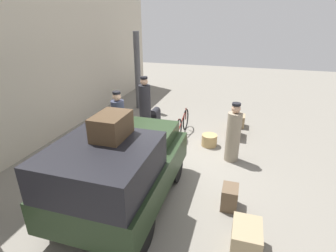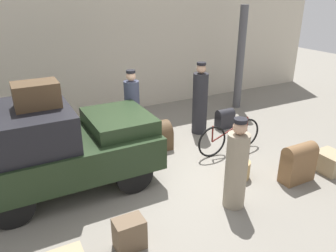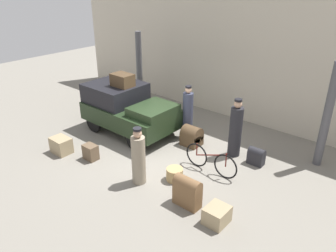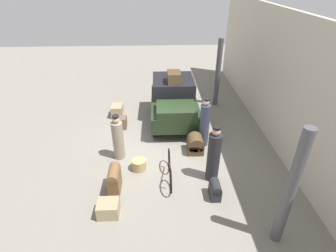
{
  "view_description": "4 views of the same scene",
  "coord_description": "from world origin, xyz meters",
  "px_view_note": "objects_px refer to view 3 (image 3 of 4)",
  "views": [
    {
      "loc": [
        -5.85,
        -1.61,
        3.62
      ],
      "look_at": [
        0.2,
        0.2,
        0.95
      ],
      "focal_mm": 28.0,
      "sensor_mm": 36.0,
      "label": 1
    },
    {
      "loc": [
        -2.62,
        -5.12,
        3.47
      ],
      "look_at": [
        0.2,
        0.2,
        0.95
      ],
      "focal_mm": 35.0,
      "sensor_mm": 36.0,
      "label": 2
    },
    {
      "loc": [
        5.99,
        -6.59,
        5.14
      ],
      "look_at": [
        0.2,
        0.2,
        0.95
      ],
      "focal_mm": 35.0,
      "sensor_mm": 36.0,
      "label": 3
    },
    {
      "loc": [
        7.86,
        -0.13,
        5.5
      ],
      "look_at": [
        0.2,
        0.2,
        0.95
      ],
      "focal_mm": 28.0,
      "sensor_mm": 36.0,
      "label": 4
    }
  ],
  "objects_px": {
    "porter_carrying_trunk": "(188,114)",
    "porter_with_bicycle": "(138,158)",
    "trunk_barrel_dark": "(192,136)",
    "suitcase_small_leather": "(217,215)",
    "bicycle": "(211,160)",
    "trunk_on_truck_roof": "(122,80)",
    "trunk_umber_medium": "(91,152)",
    "trunk_wicker_pale": "(187,191)",
    "suitcase_black_upright": "(61,145)",
    "wicker_basket": "(175,174)",
    "porter_lifting_near_truck": "(236,130)",
    "trunk_large_brown": "(256,156)",
    "truck": "(127,107)"
  },
  "relations": [
    {
      "from": "porter_carrying_trunk",
      "to": "porter_with_bicycle",
      "type": "xyz_separation_m",
      "value": [
        0.64,
        -2.96,
        -0.12
      ]
    },
    {
      "from": "suitcase_small_leather",
      "to": "trunk_on_truck_roof",
      "type": "bearing_deg",
      "value": 158.81
    },
    {
      "from": "trunk_umber_medium",
      "to": "trunk_large_brown",
      "type": "bearing_deg",
      "value": 37.09
    },
    {
      "from": "truck",
      "to": "trunk_barrel_dark",
      "type": "xyz_separation_m",
      "value": [
        2.35,
        0.61,
        -0.59
      ]
    },
    {
      "from": "porter_lifting_near_truck",
      "to": "trunk_wicker_pale",
      "type": "relative_size",
      "value": 2.36
    },
    {
      "from": "trunk_barrel_dark",
      "to": "trunk_large_brown",
      "type": "relative_size",
      "value": 1.26
    },
    {
      "from": "porter_lifting_near_truck",
      "to": "suitcase_black_upright",
      "type": "relative_size",
      "value": 2.89
    },
    {
      "from": "porter_with_bicycle",
      "to": "suitcase_black_upright",
      "type": "height_order",
      "value": "porter_with_bicycle"
    },
    {
      "from": "suitcase_black_upright",
      "to": "suitcase_small_leather",
      "type": "relative_size",
      "value": 1.16
    },
    {
      "from": "suitcase_black_upright",
      "to": "trunk_barrel_dark",
      "type": "relative_size",
      "value": 0.96
    },
    {
      "from": "wicker_basket",
      "to": "suitcase_small_leather",
      "type": "distance_m",
      "value": 1.93
    },
    {
      "from": "porter_carrying_trunk",
      "to": "trunk_on_truck_roof",
      "type": "relative_size",
      "value": 2.52
    },
    {
      "from": "porter_carrying_trunk",
      "to": "trunk_umber_medium",
      "type": "xyz_separation_m",
      "value": [
        -1.33,
        -3.07,
        -0.62
      ]
    },
    {
      "from": "porter_carrying_trunk",
      "to": "porter_lifting_near_truck",
      "type": "relative_size",
      "value": 1.0
    },
    {
      "from": "trunk_large_brown",
      "to": "trunk_wicker_pale",
      "type": "distance_m",
      "value": 2.85
    },
    {
      "from": "wicker_basket",
      "to": "porter_lifting_near_truck",
      "type": "height_order",
      "value": "porter_lifting_near_truck"
    },
    {
      "from": "porter_with_bicycle",
      "to": "suitcase_small_leather",
      "type": "xyz_separation_m",
      "value": [
        2.46,
        -0.01,
        -0.53
      ]
    },
    {
      "from": "wicker_basket",
      "to": "porter_with_bicycle",
      "type": "height_order",
      "value": "porter_with_bicycle"
    },
    {
      "from": "trunk_umber_medium",
      "to": "trunk_wicker_pale",
      "type": "relative_size",
      "value": 0.6
    },
    {
      "from": "truck",
      "to": "trunk_umber_medium",
      "type": "distance_m",
      "value": 2.28
    },
    {
      "from": "bicycle",
      "to": "trunk_on_truck_roof",
      "type": "bearing_deg",
      "value": 174.91
    },
    {
      "from": "trunk_barrel_dark",
      "to": "suitcase_small_leather",
      "type": "distance_m",
      "value": 3.73
    },
    {
      "from": "wicker_basket",
      "to": "suitcase_small_leather",
      "type": "bearing_deg",
      "value": -21.19
    },
    {
      "from": "trunk_wicker_pale",
      "to": "trunk_barrel_dark",
      "type": "bearing_deg",
      "value": 124.68
    },
    {
      "from": "porter_lifting_near_truck",
      "to": "suitcase_small_leather",
      "type": "relative_size",
      "value": 3.35
    },
    {
      "from": "porter_carrying_trunk",
      "to": "wicker_basket",
      "type": "bearing_deg",
      "value": -60.16
    },
    {
      "from": "suitcase_small_leather",
      "to": "suitcase_black_upright",
      "type": "bearing_deg",
      "value": -175.41
    },
    {
      "from": "porter_carrying_trunk",
      "to": "trunk_large_brown",
      "type": "distance_m",
      "value": 2.68
    },
    {
      "from": "bicycle",
      "to": "trunk_large_brown",
      "type": "relative_size",
      "value": 3.23
    },
    {
      "from": "suitcase_small_leather",
      "to": "trunk_wicker_pale",
      "type": "height_order",
      "value": "trunk_wicker_pale"
    },
    {
      "from": "bicycle",
      "to": "suitcase_small_leather",
      "type": "relative_size",
      "value": 3.08
    },
    {
      "from": "truck",
      "to": "wicker_basket",
      "type": "xyz_separation_m",
      "value": [
        3.21,
        -1.31,
        -0.72
      ]
    },
    {
      "from": "porter_with_bicycle",
      "to": "bicycle",
      "type": "bearing_deg",
      "value": 54.57
    },
    {
      "from": "trunk_wicker_pale",
      "to": "porter_with_bicycle",
      "type": "bearing_deg",
      "value": -178.13
    },
    {
      "from": "porter_carrying_trunk",
      "to": "porter_with_bicycle",
      "type": "relative_size",
      "value": 1.14
    },
    {
      "from": "truck",
      "to": "trunk_large_brown",
      "type": "relative_size",
      "value": 6.3
    },
    {
      "from": "truck",
      "to": "trunk_umber_medium",
      "type": "height_order",
      "value": "truck"
    },
    {
      "from": "suitcase_black_upright",
      "to": "trunk_umber_medium",
      "type": "relative_size",
      "value": 1.36
    },
    {
      "from": "trunk_on_truck_roof",
      "to": "trunk_barrel_dark",
      "type": "bearing_deg",
      "value": 13.5
    },
    {
      "from": "bicycle",
      "to": "trunk_on_truck_roof",
      "type": "height_order",
      "value": "trunk_on_truck_roof"
    },
    {
      "from": "trunk_barrel_dark",
      "to": "suitcase_small_leather",
      "type": "bearing_deg",
      "value": -44.59
    },
    {
      "from": "porter_carrying_trunk",
      "to": "porter_with_bicycle",
      "type": "bearing_deg",
      "value": -77.82
    },
    {
      "from": "truck",
      "to": "wicker_basket",
      "type": "bearing_deg",
      "value": -22.23
    },
    {
      "from": "wicker_basket",
      "to": "porter_with_bicycle",
      "type": "bearing_deg",
      "value": -133.78
    },
    {
      "from": "truck",
      "to": "suitcase_black_upright",
      "type": "bearing_deg",
      "value": -100.54
    },
    {
      "from": "suitcase_black_upright",
      "to": "trunk_on_truck_roof",
      "type": "distance_m",
      "value": 2.93
    },
    {
      "from": "trunk_wicker_pale",
      "to": "truck",
      "type": "bearing_deg",
      "value": 154.67
    },
    {
      "from": "wicker_basket",
      "to": "trunk_large_brown",
      "type": "height_order",
      "value": "trunk_large_brown"
    },
    {
      "from": "bicycle",
      "to": "trunk_large_brown",
      "type": "xyz_separation_m",
      "value": [
        0.79,
        1.22,
        -0.1
      ]
    },
    {
      "from": "wicker_basket",
      "to": "porter_carrying_trunk",
      "type": "xyz_separation_m",
      "value": [
        -1.3,
        2.27,
        0.68
      ]
    }
  ]
}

